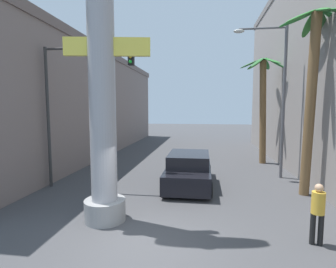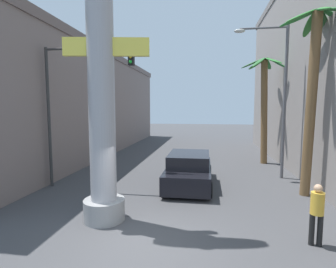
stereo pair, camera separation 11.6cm
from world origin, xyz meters
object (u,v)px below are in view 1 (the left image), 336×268
at_px(traffic_light_mast, 75,91).
at_px(pedestrian_by_sign, 318,209).
at_px(palm_tree_mid_right, 263,100).
at_px(palm_tree_near_right, 312,83).
at_px(neon_sign_pole, 102,73).
at_px(car_lead, 189,170).
at_px(street_lamp, 276,88).

bearing_deg(traffic_light_mast, pedestrian_by_sign, -23.83).
distance_m(traffic_light_mast, palm_tree_mid_right, 11.85).
xyz_separation_m(palm_tree_near_right, palm_tree_mid_right, (-0.55, 6.60, -0.54)).
bearing_deg(neon_sign_pole, pedestrian_by_sign, -6.26).
xyz_separation_m(traffic_light_mast, car_lead, (5.09, 1.11, -3.73)).
bearing_deg(neon_sign_pole, car_lead, 60.13).
relative_size(palm_tree_near_right, palm_tree_mid_right, 1.10).
height_order(street_lamp, traffic_light_mast, street_lamp).
bearing_deg(pedestrian_by_sign, street_lamp, 85.23).
height_order(car_lead, palm_tree_near_right, palm_tree_near_right).
distance_m(car_lead, palm_tree_near_right, 6.49).
height_order(neon_sign_pole, palm_tree_mid_right, neon_sign_pole).
bearing_deg(palm_tree_near_right, traffic_light_mast, -178.04).
distance_m(neon_sign_pole, car_lead, 6.44).
height_order(neon_sign_pole, palm_tree_near_right, neon_sign_pole).
height_order(neon_sign_pole, car_lead, neon_sign_pole).
distance_m(palm_tree_mid_right, pedestrian_by_sign, 11.35).
height_order(neon_sign_pole, traffic_light_mast, neon_sign_pole).
bearing_deg(pedestrian_by_sign, car_lead, 126.99).
relative_size(neon_sign_pole, pedestrian_by_sign, 6.38).
distance_m(neon_sign_pole, street_lamp, 9.38).
relative_size(street_lamp, traffic_light_mast, 1.23).
distance_m(palm_tree_near_right, pedestrian_by_sign, 5.82).
distance_m(traffic_light_mast, car_lead, 6.40).
relative_size(traffic_light_mast, car_lead, 1.38).
bearing_deg(car_lead, neon_sign_pole, -119.87).
bearing_deg(pedestrian_by_sign, traffic_light_mast, 156.17).
bearing_deg(palm_tree_mid_right, pedestrian_by_sign, -93.81).
bearing_deg(neon_sign_pole, traffic_light_mast, 128.78).
relative_size(street_lamp, palm_tree_near_right, 1.03).
height_order(traffic_light_mast, palm_tree_near_right, palm_tree_near_right).
distance_m(street_lamp, pedestrian_by_sign, 8.04).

